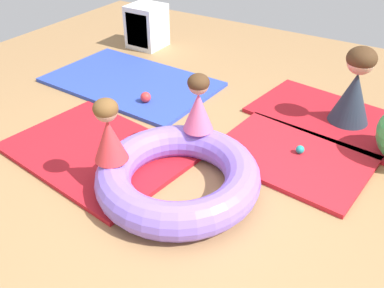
# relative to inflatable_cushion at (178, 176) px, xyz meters

# --- Properties ---
(ground_plane) EXTENTS (8.00, 8.00, 0.00)m
(ground_plane) POSITION_rel_inflatable_cushion_xyz_m (0.09, -0.03, -0.13)
(ground_plane) COLOR #9E7549
(gym_mat_near_left) EXTENTS (1.65, 1.25, 0.04)m
(gym_mat_near_left) POSITION_rel_inflatable_cushion_xyz_m (-0.87, 0.04, -0.11)
(gym_mat_near_left) COLOR #B21923
(gym_mat_near_left) RESTS_ON ground
(gym_mat_front) EXTENTS (1.93, 1.26, 0.04)m
(gym_mat_front) POSITION_rel_inflatable_cushion_xyz_m (-1.50, 1.29, -0.11)
(gym_mat_front) COLOR #2D47B7
(gym_mat_front) RESTS_ON ground
(gym_mat_center_rear) EXTENTS (1.34, 1.03, 0.04)m
(gym_mat_center_rear) POSITION_rel_inflatable_cushion_xyz_m (0.59, 0.85, -0.11)
(gym_mat_center_rear) COLOR red
(gym_mat_center_rear) RESTS_ON ground
(gym_mat_near_right) EXTENTS (1.93, 1.16, 0.04)m
(gym_mat_near_right) POSITION_rel_inflatable_cushion_xyz_m (0.84, 1.68, -0.11)
(gym_mat_near_right) COLOR #B21923
(gym_mat_near_right) RESTS_ON ground
(inflatable_cushion) EXTENTS (1.24, 1.24, 0.27)m
(inflatable_cushion) POSITION_rel_inflatable_cushion_xyz_m (0.00, 0.00, 0.00)
(inflatable_cushion) COLOR #8466E0
(inflatable_cushion) RESTS_ON ground
(child_in_pink) EXTENTS (0.28, 0.28, 0.49)m
(child_in_pink) POSITION_rel_inflatable_cushion_xyz_m (-0.11, 0.48, 0.37)
(child_in_pink) COLOR #E5608E
(child_in_pink) RESTS_ON inflatable_cushion
(child_in_red) EXTENTS (0.29, 0.29, 0.49)m
(child_in_red) POSITION_rel_inflatable_cushion_xyz_m (-0.44, -0.22, 0.37)
(child_in_red) COLOR red
(child_in_red) RESTS_ON inflatable_cushion
(adult_seated) EXTENTS (0.53, 0.53, 0.74)m
(adult_seated) POSITION_rel_inflatable_cushion_xyz_m (0.84, 1.68, 0.26)
(adult_seated) COLOR #232D3D
(adult_seated) RESTS_ON gym_mat_near_right
(play_ball_red) EXTENTS (0.11, 0.11, 0.11)m
(play_ball_red) POSITION_rel_inflatable_cushion_xyz_m (-1.04, 0.97, -0.04)
(play_ball_red) COLOR red
(play_ball_red) RESTS_ON gym_mat_front
(play_ball_orange) EXTENTS (0.09, 0.09, 0.09)m
(play_ball_orange) POSITION_rel_inflatable_cushion_xyz_m (-0.41, 0.23, -0.05)
(play_ball_orange) COLOR orange
(play_ball_orange) RESTS_ON gym_mat_near_left
(play_ball_teal) EXTENTS (0.07, 0.07, 0.07)m
(play_ball_teal) POSITION_rel_inflatable_cushion_xyz_m (0.64, 0.91, -0.06)
(play_ball_teal) COLOR teal
(play_ball_teal) RESTS_ON gym_mat_center_rear
(play_ball_yellow) EXTENTS (0.10, 0.10, 0.10)m
(play_ball_yellow) POSITION_rel_inflatable_cushion_xyz_m (-0.60, 0.01, -0.05)
(play_ball_yellow) COLOR yellow
(play_ball_yellow) RESTS_ON gym_mat_near_left
(storage_cube) EXTENTS (0.44, 0.44, 0.56)m
(storage_cube) POSITION_rel_inflatable_cushion_xyz_m (-2.06, 2.33, 0.15)
(storage_cube) COLOR silver
(storage_cube) RESTS_ON ground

